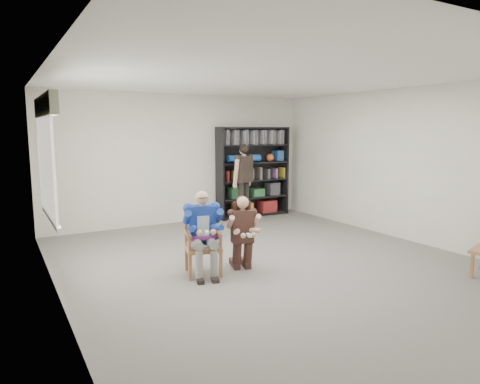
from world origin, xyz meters
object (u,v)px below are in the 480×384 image
kneeling_woman (243,233)px  bookshelf (253,172)px  armchair (203,242)px  standing_man (244,184)px  seated_man (203,233)px

kneeling_woman → bookshelf: size_ratio=0.52×
armchair → standing_man: 3.50m
seated_man → bookshelf: (2.80, 3.20, 0.45)m
kneeling_woman → standing_man: standing_man is taller
armchair → standing_man: size_ratio=0.54×
kneeling_woman → standing_man: bearing=75.0°
bookshelf → armchair: bearing=-131.2°
seated_man → standing_man: size_ratio=0.70×
kneeling_woman → bookshelf: (2.22, 3.32, 0.50)m
armchair → kneeling_woman: size_ratio=0.84×
kneeling_woman → bookshelf: bookshelf is taller
standing_man → armchair: bearing=-150.4°
kneeling_woman → standing_man: size_ratio=0.64×
armchair → standing_man: (2.23, 2.66, 0.40)m
armchair → kneeling_woman: 0.60m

